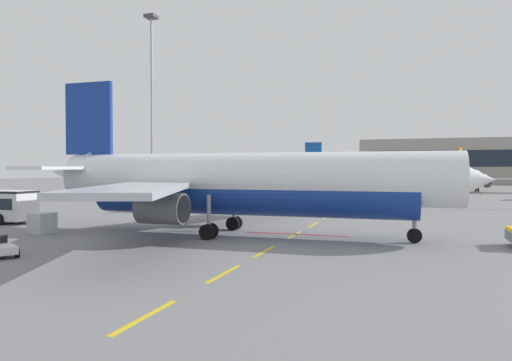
{
  "coord_description": "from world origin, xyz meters",
  "views": [
    {
      "loc": [
        26.65,
        -12.6,
        5.04
      ],
      "look_at": [
        13.76,
        24.98,
        4.0
      ],
      "focal_mm": 32.82,
      "sensor_mm": 36.0,
      "label": 1
    }
  ],
  "objects_px": {
    "airliner_foreground": "(240,183)",
    "airliner_far_right": "(265,173)",
    "ground_power_truck": "(175,196)",
    "apron_light_mast_near": "(152,88)",
    "uld_cargo_container": "(42,223)",
    "airliner_mid_left": "(468,178)"
  },
  "relations": [
    {
      "from": "airliner_mid_left",
      "to": "apron_light_mast_near",
      "type": "relative_size",
      "value": 0.87
    },
    {
      "from": "ground_power_truck",
      "to": "airliner_mid_left",
      "type": "bearing_deg",
      "value": 57.49
    },
    {
      "from": "airliner_foreground",
      "to": "uld_cargo_container",
      "type": "distance_m",
      "value": 15.7
    },
    {
      "from": "ground_power_truck",
      "to": "apron_light_mast_near",
      "type": "height_order",
      "value": "apron_light_mast_near"
    },
    {
      "from": "airliner_foreground",
      "to": "airliner_far_right",
      "type": "height_order",
      "value": "airliner_foreground"
    },
    {
      "from": "airliner_far_right",
      "to": "uld_cargo_container",
      "type": "distance_m",
      "value": 87.17
    },
    {
      "from": "airliner_foreground",
      "to": "ground_power_truck",
      "type": "relative_size",
      "value": 4.73
    },
    {
      "from": "airliner_foreground",
      "to": "apron_light_mast_near",
      "type": "distance_m",
      "value": 45.69
    },
    {
      "from": "uld_cargo_container",
      "to": "ground_power_truck",
      "type": "bearing_deg",
      "value": 91.21
    },
    {
      "from": "apron_light_mast_near",
      "to": "ground_power_truck",
      "type": "bearing_deg",
      "value": -50.62
    },
    {
      "from": "ground_power_truck",
      "to": "uld_cargo_container",
      "type": "distance_m",
      "value": 22.01
    },
    {
      "from": "airliner_foreground",
      "to": "airliner_far_right",
      "type": "distance_m",
      "value": 86.05
    },
    {
      "from": "airliner_mid_left",
      "to": "ground_power_truck",
      "type": "distance_m",
      "value": 71.77
    },
    {
      "from": "airliner_mid_left",
      "to": "ground_power_truck",
      "type": "relative_size",
      "value": 3.52
    },
    {
      "from": "airliner_foreground",
      "to": "airliner_mid_left",
      "type": "bearing_deg",
      "value": 73.46
    },
    {
      "from": "airliner_far_right",
      "to": "ground_power_truck",
      "type": "bearing_deg",
      "value": -81.83
    },
    {
      "from": "ground_power_truck",
      "to": "apron_light_mast_near",
      "type": "relative_size",
      "value": 0.25
    },
    {
      "from": "ground_power_truck",
      "to": "apron_light_mast_near",
      "type": "distance_m",
      "value": 25.82
    },
    {
      "from": "airliner_foreground",
      "to": "airliner_mid_left",
      "type": "distance_m",
      "value": 81.78
    },
    {
      "from": "airliner_foreground",
      "to": "ground_power_truck",
      "type": "xyz_separation_m",
      "value": [
        -15.29,
        17.88,
        -2.3
      ]
    },
    {
      "from": "airliner_far_right",
      "to": "uld_cargo_container",
      "type": "bearing_deg",
      "value": -83.58
    },
    {
      "from": "airliner_far_right",
      "to": "ground_power_truck",
      "type": "distance_m",
      "value": 65.28
    }
  ]
}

